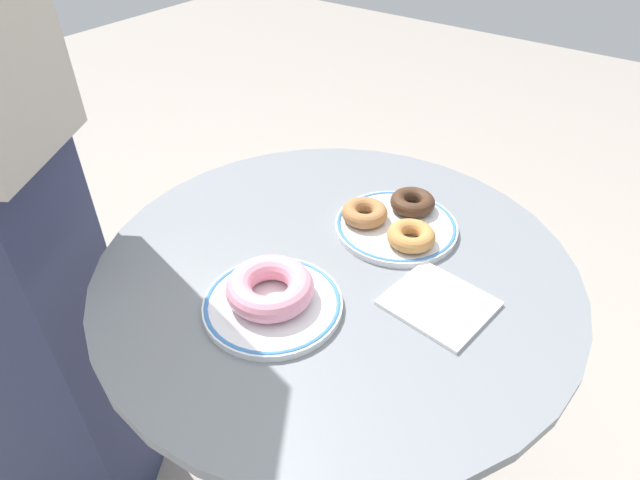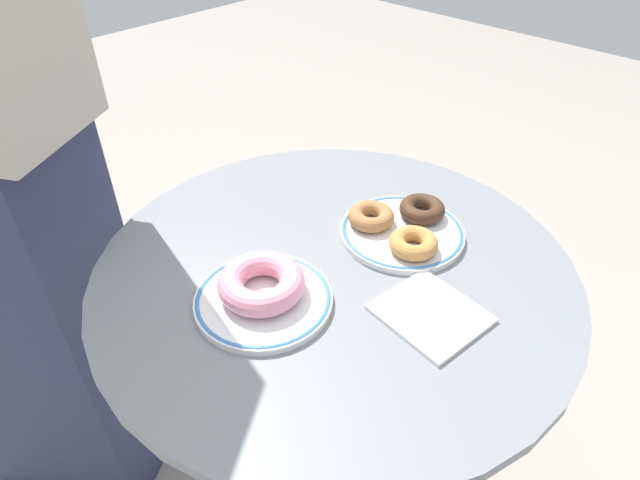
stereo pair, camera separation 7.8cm
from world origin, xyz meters
name	(u,v)px [view 2 (the right image)]	position (x,y,z in m)	size (l,w,h in m)	color
cafe_table	(333,353)	(0.00, 0.00, 0.52)	(0.70, 0.70, 0.72)	slate
plate_left	(264,299)	(-0.12, 0.02, 0.72)	(0.19, 0.19, 0.01)	white
plate_right	(402,232)	(0.12, -0.03, 0.72)	(0.19, 0.19, 0.01)	white
donut_pink_frosted	(261,283)	(-0.12, 0.02, 0.75)	(0.12, 0.12, 0.03)	pink
donut_chocolate	(422,209)	(0.18, -0.03, 0.74)	(0.07, 0.07, 0.02)	#422819
donut_cinnamon	(371,216)	(0.10, 0.02, 0.74)	(0.07, 0.07, 0.02)	#A36B3D
donut_old_fashioned	(413,243)	(0.09, -0.07, 0.74)	(0.07, 0.07, 0.02)	#BC7F42
paper_napkin	(431,314)	(0.01, -0.16, 0.72)	(0.12, 0.13, 0.01)	white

